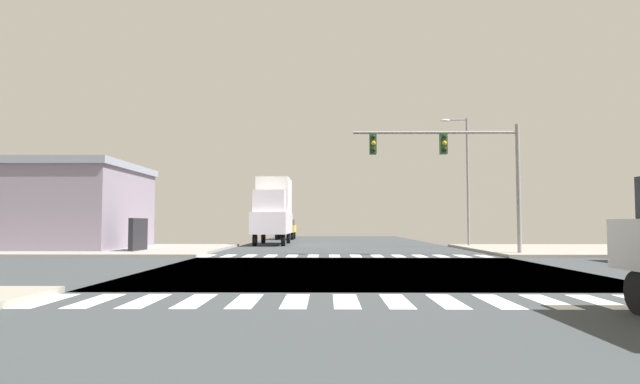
% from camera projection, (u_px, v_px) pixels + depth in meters
% --- Properties ---
extents(ground, '(90.00, 90.00, 0.05)m').
position_uv_depth(ground, '(360.00, 270.00, 17.88)').
color(ground, '#363B3F').
extents(sidewalk_corner_ne, '(12.00, 12.00, 0.14)m').
position_uv_depth(sidewalk_corner_ne, '(580.00, 250.00, 29.71)').
color(sidewalk_corner_ne, gray).
rests_on(sidewalk_corner_ne, ground).
extents(sidewalk_corner_nw, '(12.00, 12.00, 0.14)m').
position_uv_depth(sidewalk_corner_nw, '(115.00, 249.00, 30.01)').
color(sidewalk_corner_nw, gray).
rests_on(sidewalk_corner_nw, ground).
extents(crosswalk_near, '(13.50, 2.00, 0.01)m').
position_uv_depth(crosswalk_near, '(371.00, 301.00, 10.60)').
color(crosswalk_near, white).
rests_on(crosswalk_near, ground).
extents(crosswalk_far, '(13.50, 2.00, 0.01)m').
position_uv_depth(crosswalk_far, '(345.00, 256.00, 25.17)').
color(crosswalk_far, white).
rests_on(crosswalk_far, ground).
extents(traffic_signal_mast, '(8.01, 0.55, 6.32)m').
position_uv_depth(traffic_signal_mast, '(452.00, 157.00, 25.73)').
color(traffic_signal_mast, gray).
rests_on(traffic_signal_mast, ground).
extents(street_lamp, '(1.78, 0.32, 8.35)m').
position_uv_depth(street_lamp, '(464.00, 170.00, 34.51)').
color(street_lamp, gray).
rests_on(street_lamp, ground).
extents(bank_building, '(12.75, 8.52, 4.96)m').
position_uv_depth(bank_building, '(38.00, 207.00, 30.96)').
color(bank_building, gray).
rests_on(bank_building, ground).
extents(box_truck_nearside_1, '(2.40, 7.20, 4.85)m').
position_uv_depth(box_truck_nearside_1, '(273.00, 209.00, 38.85)').
color(box_truck_nearside_1, black).
rests_on(box_truck_nearside_1, ground).
extents(sedan_crossing_1, '(1.80, 4.30, 1.88)m').
position_uv_depth(sedan_crossing_1, '(286.00, 228.00, 50.80)').
color(sedan_crossing_1, black).
rests_on(sedan_crossing_1, ground).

